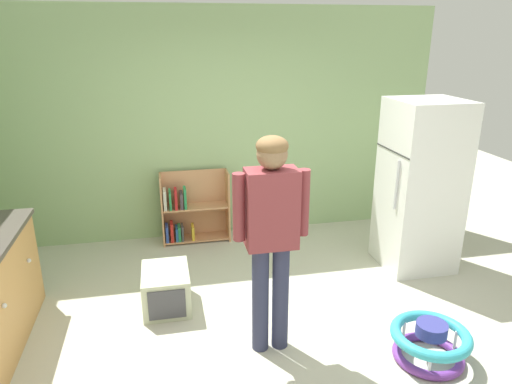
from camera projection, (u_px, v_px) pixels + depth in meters
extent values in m
plane|color=beige|center=(264.00, 343.00, 3.79)|extent=(12.00, 12.00, 0.00)
cube|color=#98B97F|center=(221.00, 126.00, 5.51)|extent=(5.20, 0.06, 2.70)
sphere|color=silver|center=(4.00, 306.00, 3.31)|extent=(0.04, 0.04, 0.04)
sphere|color=silver|center=(29.00, 261.00, 3.96)|extent=(0.04, 0.04, 0.04)
cube|color=white|center=(420.00, 186.00, 4.82)|extent=(0.70, 0.68, 1.78)
cylinder|color=silver|center=(397.00, 185.00, 4.57)|extent=(0.02, 0.02, 0.50)
cube|color=#333333|center=(392.00, 151.00, 4.63)|extent=(0.01, 0.67, 0.01)
cube|color=tan|center=(162.00, 210.00, 5.46)|extent=(0.02, 0.28, 0.85)
cube|color=tan|center=(228.00, 205.00, 5.61)|extent=(0.02, 0.28, 0.85)
cube|color=tan|center=(194.00, 204.00, 5.66)|extent=(0.80, 0.02, 0.85)
cube|color=tan|center=(197.00, 238.00, 5.67)|extent=(0.76, 0.24, 0.02)
cube|color=tan|center=(195.00, 207.00, 5.53)|extent=(0.76, 0.24, 0.02)
cube|color=#3251A5|center=(167.00, 233.00, 5.54)|extent=(0.03, 0.17, 0.20)
cube|color=beige|center=(165.00, 199.00, 5.40)|extent=(0.03, 0.17, 0.24)
cube|color=red|center=(172.00, 231.00, 5.54)|extent=(0.03, 0.17, 0.23)
cube|color=#288849|center=(170.00, 200.00, 5.41)|extent=(0.03, 0.17, 0.22)
cube|color=#265994|center=(177.00, 233.00, 5.56)|extent=(0.03, 0.17, 0.16)
cube|color=red|center=(176.00, 199.00, 5.42)|extent=(0.03, 0.17, 0.24)
cube|color=#247F49|center=(179.00, 233.00, 5.57)|extent=(0.03, 0.17, 0.18)
cube|color=#493D45|center=(181.00, 200.00, 5.44)|extent=(0.03, 0.17, 0.19)
cube|color=#3B3E41|center=(182.00, 232.00, 5.57)|extent=(0.03, 0.17, 0.18)
cube|color=#299150|center=(185.00, 198.00, 5.44)|extent=(0.03, 0.17, 0.24)
cube|color=gold|center=(193.00, 232.00, 5.60)|extent=(0.03, 0.17, 0.17)
cylinder|color=#2E314D|center=(260.00, 299.00, 3.60)|extent=(0.13, 0.13, 0.89)
cylinder|color=#2E314D|center=(280.00, 297.00, 3.63)|extent=(0.13, 0.13, 0.89)
cube|color=brown|center=(271.00, 209.00, 3.37)|extent=(0.38, 0.22, 0.59)
cylinder|color=brown|center=(239.00, 207.00, 3.31)|extent=(0.09, 0.09, 0.51)
cylinder|color=brown|center=(303.00, 203.00, 3.41)|extent=(0.09, 0.09, 0.51)
sphere|color=#8C6B4A|center=(272.00, 154.00, 3.24)|extent=(0.22, 0.22, 0.22)
ellipsoid|color=brown|center=(272.00, 146.00, 3.22)|extent=(0.23, 0.23, 0.14)
torus|color=#733598|center=(428.00, 355.00, 3.60)|extent=(0.54, 0.54, 0.07)
torus|color=#31A3B6|center=(431.00, 335.00, 3.54)|extent=(0.60, 0.60, 0.08)
cylinder|color=navy|center=(432.00, 329.00, 3.52)|extent=(0.23, 0.23, 0.10)
cylinder|color=silver|center=(455.00, 341.00, 3.61)|extent=(0.02, 0.02, 0.18)
cylinder|color=silver|center=(404.00, 332.00, 3.72)|extent=(0.02, 0.02, 0.18)
cylinder|color=silver|center=(430.00, 364.00, 3.37)|extent=(0.02, 0.02, 0.18)
cube|color=beige|center=(166.00, 288.00, 4.25)|extent=(0.42, 0.54, 0.36)
cube|color=#424247|center=(167.00, 305.00, 4.00)|extent=(0.32, 0.01, 0.27)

